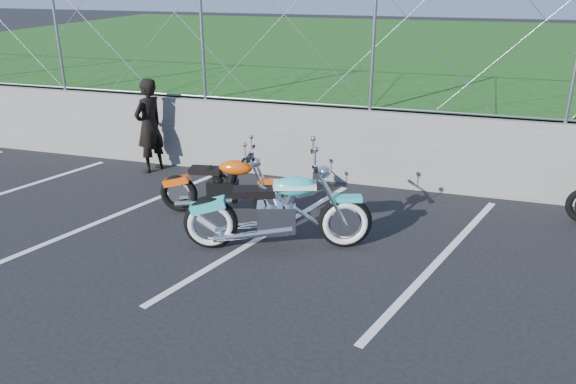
% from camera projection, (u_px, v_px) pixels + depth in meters
% --- Properties ---
extents(ground, '(90.00, 90.00, 0.00)m').
position_uv_depth(ground, '(239.00, 268.00, 7.00)').
color(ground, black).
rests_on(ground, ground).
extents(retaining_wall, '(30.00, 0.22, 1.30)m').
position_uv_depth(retaining_wall, '(311.00, 143.00, 9.88)').
color(retaining_wall, slate).
rests_on(retaining_wall, ground).
extents(grass_field, '(30.00, 20.00, 1.30)m').
position_uv_depth(grass_field, '(387.00, 62.00, 18.79)').
color(grass_field, '#174512').
rests_on(grass_field, ground).
extents(chain_link_fence, '(28.00, 0.03, 2.00)m').
position_uv_depth(chain_link_fence, '(313.00, 47.00, 9.28)').
color(chain_link_fence, gray).
rests_on(chain_link_fence, retaining_wall).
extents(parking_lines, '(18.29, 4.31, 0.01)m').
position_uv_depth(parking_lines, '(350.00, 246.00, 7.56)').
color(parking_lines, silver).
rests_on(parking_lines, ground).
extents(cruiser_turquoise, '(2.41, 0.96, 1.24)m').
position_uv_depth(cruiser_turquoise, '(280.00, 213.00, 7.36)').
color(cruiser_turquoise, black).
rests_on(cruiser_turquoise, ground).
extents(naked_orange, '(2.01, 0.68, 1.01)m').
position_uv_depth(naked_orange, '(226.00, 188.00, 8.41)').
color(naked_orange, black).
rests_on(naked_orange, ground).
extents(person_standing, '(0.55, 0.71, 1.71)m').
position_uv_depth(person_standing, '(149.00, 126.00, 10.17)').
color(person_standing, black).
rests_on(person_standing, ground).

